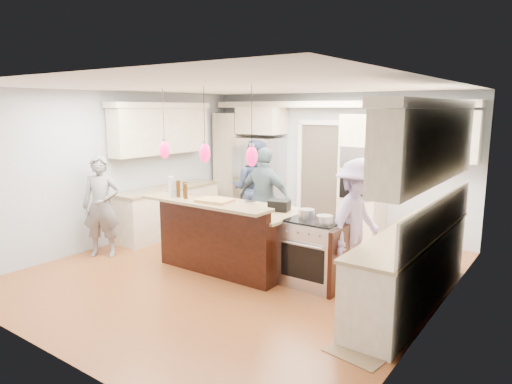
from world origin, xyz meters
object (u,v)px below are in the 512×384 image
at_px(refrigerator, 260,180).
at_px(island_range, 316,253).
at_px(person_bar_end, 101,206).
at_px(kitchen_island, 232,236).
at_px(person_far_left, 255,189).

height_order(refrigerator, island_range, refrigerator).
bearing_deg(person_bar_end, kitchen_island, -11.46).
xyz_separation_m(island_range, person_bar_end, (-3.46, -0.92, 0.38)).
distance_m(refrigerator, kitchen_island, 2.91).
distance_m(refrigerator, person_far_left, 1.21).
bearing_deg(person_far_left, island_range, 126.54).
bearing_deg(person_far_left, refrigerator, -77.78).
relative_size(kitchen_island, person_far_left, 1.14).
bearing_deg(kitchen_island, person_far_left, 114.04).
height_order(person_bar_end, person_far_left, person_far_left).
bearing_deg(island_range, refrigerator, 137.41).
bearing_deg(person_bar_end, island_range, -18.91).
relative_size(refrigerator, island_range, 1.96).
xyz_separation_m(refrigerator, person_bar_end, (-0.75, -3.41, -0.07)).
distance_m(person_bar_end, person_far_left, 2.74).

